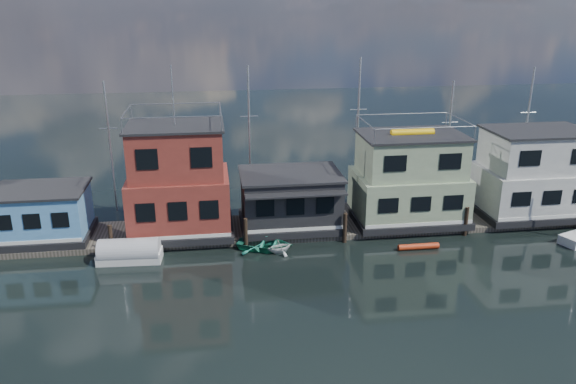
{
  "coord_description": "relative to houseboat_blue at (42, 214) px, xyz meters",
  "views": [
    {
      "loc": [
        -5.95,
        -26.44,
        16.44
      ],
      "look_at": [
        -0.67,
        12.0,
        3.0
      ],
      "focal_mm": 35.0,
      "sensor_mm": 36.0,
      "label": 1
    }
  ],
  "objects": [
    {
      "name": "houseboat_blue",
      "position": [
        0.0,
        0.0,
        0.0
      ],
      "size": [
        6.4,
        4.9,
        3.66
      ],
      "color": "black",
      "rests_on": "dock"
    },
    {
      "name": "dinghy_white",
      "position": [
        16.21,
        -3.95,
        -1.72
      ],
      "size": [
        2.22,
        2.05,
        0.96
      ],
      "primitive_type": "imported",
      "rotation": [
        0.0,
        0.0,
        1.88
      ],
      "color": "white",
      "rests_on": "ground"
    },
    {
      "name": "houseboat_dark",
      "position": [
        17.5,
        -0.02,
        0.21
      ],
      "size": [
        7.4,
        6.1,
        4.06
      ],
      "color": "black",
      "rests_on": "dock"
    },
    {
      "name": "houseboat_green",
      "position": [
        26.5,
        0.0,
        1.34
      ],
      "size": [
        8.4,
        5.9,
        7.03
      ],
      "color": "black",
      "rests_on": "dock"
    },
    {
      "name": "tarp_runabout",
      "position": [
        6.28,
        -3.82,
        -1.58
      ],
      "size": [
        4.2,
        1.87,
        1.67
      ],
      "rotation": [
        0.0,
        0.0,
        -0.05
      ],
      "color": "silver",
      "rests_on": "ground"
    },
    {
      "name": "dinghy_teal",
      "position": [
        15.29,
        -3.23,
        -1.8
      ],
      "size": [
        4.52,
        3.8,
        0.8
      ],
      "primitive_type": "imported",
      "rotation": [
        0.0,
        0.0,
        1.27
      ],
      "color": "#25886D",
      "rests_on": "ground"
    },
    {
      "name": "houseboat_white",
      "position": [
        36.5,
        0.0,
        1.33
      ],
      "size": [
        8.4,
        5.9,
        6.66
      ],
      "color": "black",
      "rests_on": "dock"
    },
    {
      "name": "pilings",
      "position": [
        17.67,
        -2.8,
        -1.11
      ],
      "size": [
        42.28,
        0.28,
        2.2
      ],
      "color": "#2D2116",
      "rests_on": "ground"
    },
    {
      "name": "dock",
      "position": [
        18.0,
        0.0,
        -2.01
      ],
      "size": [
        48.0,
        5.0,
        0.4
      ],
      "primitive_type": "cube",
      "color": "#595147",
      "rests_on": "ground"
    },
    {
      "name": "red_kayak",
      "position": [
        25.79,
        -4.65,
        -1.99
      ],
      "size": [
        2.87,
        0.43,
        0.42
      ],
      "primitive_type": "cylinder",
      "rotation": [
        0.0,
        1.57,
        0.0
      ],
      "color": "#B93113",
      "rests_on": "ground"
    },
    {
      "name": "background_masts",
      "position": [
        22.76,
        6.0,
        3.35
      ],
      "size": [
        36.4,
        0.16,
        12.0
      ],
      "color": "silver",
      "rests_on": "ground"
    },
    {
      "name": "ground",
      "position": [
        18.0,
        -12.0,
        -2.21
      ],
      "size": [
        160.0,
        160.0,
        0.0
      ],
      "primitive_type": "plane",
      "color": "black",
      "rests_on": "ground"
    },
    {
      "name": "houseboat_red",
      "position": [
        9.5,
        0.0,
        1.9
      ],
      "size": [
        7.4,
        5.9,
        11.86
      ],
      "color": "black",
      "rests_on": "dock"
    }
  ]
}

